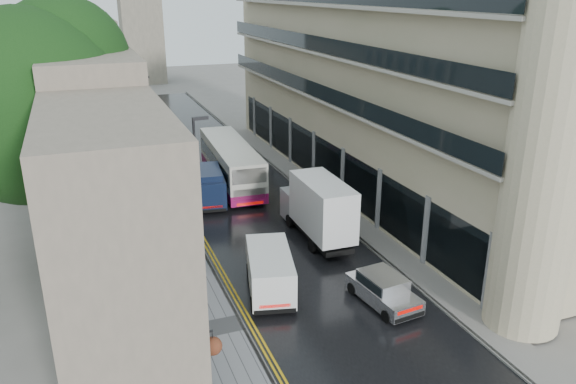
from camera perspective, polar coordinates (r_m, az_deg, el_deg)
road at (r=41.22m, az=-5.19°, el=-0.03°), size 9.00×85.00×0.02m
left_sidewalk at (r=40.15m, az=-13.24°, el=-0.98°), size 2.70×85.00×0.12m
right_sidewalk at (r=42.86m, az=1.77°, el=0.91°), size 1.80×85.00×0.12m
old_shop_row at (r=40.69m, az=-19.47°, el=7.42°), size 4.50×56.00×12.00m
modern_block at (r=41.93m, az=8.97°, el=10.05°), size 8.00×40.00×14.00m
tree_near at (r=30.80m, az=-24.54°, el=4.80°), size 10.56×10.56×13.89m
tree_far at (r=43.63m, az=-23.29°, el=8.03°), size 9.24×9.24×12.46m
cream_bus at (r=39.43m, az=-6.51°, el=1.41°), size 3.18×11.61×3.14m
white_lorry at (r=31.21m, az=2.54°, el=-2.95°), size 2.27×7.24×3.78m
silver_hatchback at (r=25.76m, az=10.08°, el=-11.45°), size 2.17×4.14×1.49m
white_van at (r=26.04m, az=-3.57°, el=-9.94°), size 3.09×5.08×2.14m
navy_van at (r=37.50m, az=-9.29°, el=-0.18°), size 2.70×5.25×2.56m
pedestrian at (r=33.25m, az=-12.68°, el=-3.79°), size 0.69×0.57×1.64m
lamp_post_near at (r=30.54m, az=-9.21°, el=0.38°), size 0.88×0.26×7.67m
lamp_post_far at (r=48.11m, az=-14.40°, el=6.95°), size 0.82×0.46×7.21m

